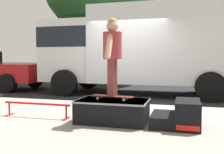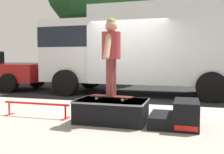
{
  "view_description": "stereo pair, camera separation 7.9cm",
  "coord_description": "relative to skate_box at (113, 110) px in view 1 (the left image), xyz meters",
  "views": [
    {
      "loc": [
        1.76,
        -6.98,
        1.27
      ],
      "look_at": [
        0.06,
        -0.92,
        0.83
      ],
      "focal_mm": 41.35,
      "sensor_mm": 36.0,
      "label": 1
    },
    {
      "loc": [
        1.84,
        -6.95,
        1.27
      ],
      "look_at": [
        0.06,
        -0.92,
        0.83
      ],
      "focal_mm": 41.35,
      "sensor_mm": 36.0,
      "label": 2
    }
  ],
  "objects": [
    {
      "name": "skate_box",
      "position": [
        0.0,
        0.0,
        0.0
      ],
      "size": [
        1.27,
        0.81,
        0.41
      ],
      "color": "black",
      "rests_on": "sidewalk_slab"
    },
    {
      "name": "skater_kid",
      "position": [
        -0.01,
        0.02,
        1.08
      ],
      "size": [
        0.34,
        0.72,
        1.4
      ],
      "color": "brown",
      "rests_on": "skateboard"
    },
    {
      "name": "ground_plane",
      "position": [
        -0.52,
        2.51,
        -0.34
      ],
      "size": [
        140.0,
        140.0,
        0.0
      ],
      "primitive_type": "plane",
      "color": "black"
    },
    {
      "name": "kicker_ramp",
      "position": [
        1.18,
        -0.0,
        -0.03
      ],
      "size": [
        0.8,
        0.79,
        0.45
      ],
      "color": "black",
      "rests_on": "sidewalk_slab"
    },
    {
      "name": "skateboard",
      "position": [
        -0.01,
        0.02,
        0.25
      ],
      "size": [
        0.79,
        0.26,
        0.07
      ],
      "color": "#4C1E14",
      "rests_on": "skate_box"
    },
    {
      "name": "grind_rail",
      "position": [
        -1.55,
        -0.02,
        -0.0
      ],
      "size": [
        1.43,
        0.28,
        0.29
      ],
      "color": "red",
      "rests_on": "sidewalk_slab"
    },
    {
      "name": "sidewalk_slab",
      "position": [
        -0.52,
        -0.49,
        -0.28
      ],
      "size": [
        50.0,
        5.0,
        0.12
      ],
      "primitive_type": "cube",
      "color": "gray",
      "rests_on": "ground"
    },
    {
      "name": "house_behind",
      "position": [
        3.58,
        16.68,
        3.9
      ],
      "size": [
        9.54,
        8.23,
        8.4
      ],
      "color": "silver",
      "rests_on": "ground"
    },
    {
      "name": "box_truck",
      "position": [
        -0.38,
        4.71,
        1.36
      ],
      "size": [
        6.91,
        2.63,
        3.05
      ],
      "color": "white",
      "rests_on": "ground"
    }
  ]
}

